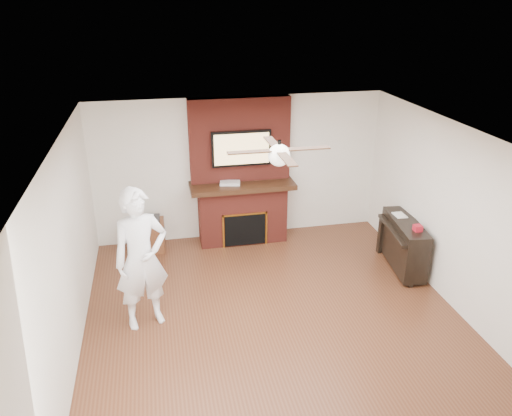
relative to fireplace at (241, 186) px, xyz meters
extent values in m
cube|color=#4D2716|center=(0.00, -2.55, -1.09)|extent=(5.36, 5.86, 0.18)
cube|color=white|center=(0.00, -2.55, 1.59)|extent=(5.36, 5.86, 0.18)
cube|color=silver|center=(0.00, 0.29, 0.25)|extent=(5.36, 0.18, 2.50)
cube|color=silver|center=(0.00, -5.39, 0.25)|extent=(5.36, 0.18, 2.50)
cube|color=silver|center=(-2.59, -2.55, 0.25)|extent=(0.18, 5.86, 2.50)
cube|color=silver|center=(2.59, -2.55, 0.25)|extent=(0.18, 5.86, 2.50)
cube|color=maroon|center=(0.00, -0.05, -0.50)|extent=(1.50, 0.50, 1.00)
cube|color=black|center=(0.00, -0.08, 0.04)|extent=(1.78, 0.64, 0.08)
cube|color=maroon|center=(0.00, 0.10, 0.79)|extent=(1.70, 0.20, 1.42)
cube|color=black|center=(0.00, -0.30, -0.69)|extent=(0.70, 0.06, 0.55)
cube|color=#BF8C2D|center=(0.00, -0.31, -0.40)|extent=(0.78, 0.02, 0.03)
cube|color=#BF8C2D|center=(-0.38, -0.31, -0.69)|extent=(0.03, 0.02, 0.61)
cube|color=#BF8C2D|center=(0.38, -0.31, -0.69)|extent=(0.03, 0.02, 0.61)
cube|color=black|center=(0.00, -0.04, 0.68)|extent=(1.00, 0.07, 0.60)
cube|color=#E9C47B|center=(0.00, -0.08, 0.68)|extent=(0.92, 0.01, 0.52)
cylinder|color=black|center=(0.00, -2.55, 1.43)|extent=(0.04, 0.04, 0.14)
sphere|color=white|center=(0.00, -2.55, 1.32)|extent=(0.26, 0.26, 0.26)
cube|color=black|center=(0.33, -2.55, 1.38)|extent=(0.55, 0.11, 0.01)
cube|color=black|center=(0.00, -2.22, 1.38)|extent=(0.11, 0.55, 0.01)
cube|color=black|center=(-0.33, -2.55, 1.38)|extent=(0.55, 0.11, 0.01)
cube|color=black|center=(0.00, -2.88, 1.38)|extent=(0.11, 0.55, 0.01)
imported|color=white|center=(-1.68, -2.20, -0.04)|extent=(0.81, 0.65, 1.90)
cube|color=brown|center=(-1.62, -0.07, -0.75)|extent=(0.53, 0.53, 0.48)
cube|color=#2A292B|center=(-1.62, -0.07, -0.46)|extent=(0.40, 0.33, 0.10)
cube|color=black|center=(2.31, -1.56, -0.57)|extent=(0.52, 1.27, 0.76)
cube|color=black|center=(2.18, -2.11, -0.66)|extent=(0.06, 0.09, 0.66)
cube|color=black|center=(2.18, -1.00, -0.66)|extent=(0.06, 0.09, 0.66)
cube|color=black|center=(2.10, -1.56, -0.31)|extent=(0.28, 1.15, 0.05)
cube|color=silver|center=(2.31, -1.32, -0.18)|extent=(0.17, 0.24, 0.01)
cube|color=#AF1524|center=(2.31, -1.89, -0.14)|extent=(0.11, 0.11, 0.09)
cube|color=silver|center=(-0.21, -0.10, 0.11)|extent=(0.37, 0.25, 0.05)
cylinder|color=#D25418|center=(-0.22, -0.23, -0.93)|extent=(0.07, 0.07, 0.12)
cylinder|color=#538E39|center=(0.02, -0.22, -0.95)|extent=(0.07, 0.07, 0.09)
cylinder|color=#F6ECC3|center=(0.10, -0.25, -0.93)|extent=(0.09, 0.09, 0.13)
cylinder|color=#2C5386|center=(0.23, -0.25, -0.96)|extent=(0.06, 0.06, 0.08)
camera|label=1|loc=(-1.39, -7.91, 3.03)|focal=35.00mm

